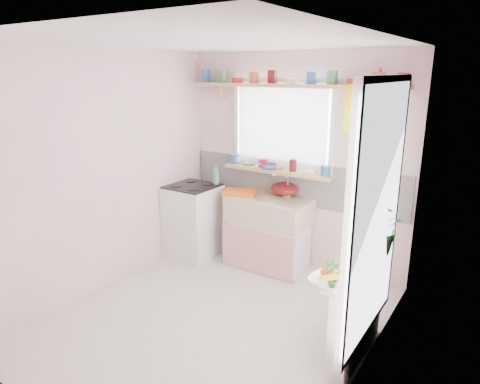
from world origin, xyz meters
The scene contains 19 objects.
room centered at (0.66, 0.86, 1.37)m, with size 3.20×3.20×3.20m.
sink_unit centered at (-0.15, 1.29, 0.43)m, with size 0.95×0.65×1.11m.
cooker centered at (-1.10, 1.05, 0.46)m, with size 0.58×0.58×0.93m.
radiator_ledge centered at (1.30, 0.20, 0.40)m, with size 0.22×0.95×0.78m.
windowsill centered at (-0.15, 1.48, 1.14)m, with size 1.40×0.22×0.04m, color tan.
pine_shelf centered at (0.00, 1.47, 2.12)m, with size 2.52×0.24×0.04m, color tan.
shelf_crockery centered at (0.00, 1.47, 2.20)m, with size 2.47×0.11×0.12m.
sill_crockery centered at (-0.17, 1.48, 1.22)m, with size 1.35×0.11×0.12m.
dish_tray centered at (-0.53, 1.25, 0.87)m, with size 0.40×0.30×0.04m, color orange.
colander centered at (-0.06, 1.50, 0.93)m, with size 0.34×0.34×0.15m, color #5A0F10.
jade_plant centered at (1.33, 0.60, 1.01)m, with size 0.43×0.37×0.48m, color #2F6C2B.
fruit_bowl centered at (1.21, -0.20, 0.81)m, with size 0.30×0.30×0.07m, color silver.
herb_pot centered at (1.22, -0.20, 0.89)m, with size 0.12×0.08×0.22m, color #28642E.
soap_bottle_sink centered at (0.00, 1.47, 0.94)m, with size 0.08×0.08×0.18m, color #D6ED69.
sill_cup centered at (-0.73, 1.49, 1.20)m, with size 0.11×0.11×0.09m, color beige.
sill_bowl centered at (-0.25, 1.42, 1.19)m, with size 0.21×0.21×0.06m, color #374BB5.
shelf_vase centered at (0.96, 1.47, 2.22)m, with size 0.16×0.16×0.16m, color maroon.
cooker_bottle centered at (-0.90, 1.27, 1.04)m, with size 0.09×0.09×0.24m, color #468C60.
fruit centered at (1.22, -0.19, 0.87)m, with size 0.20×0.14×0.10m.
Camera 1 is at (2.20, -2.87, 2.28)m, focal length 32.00 mm.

